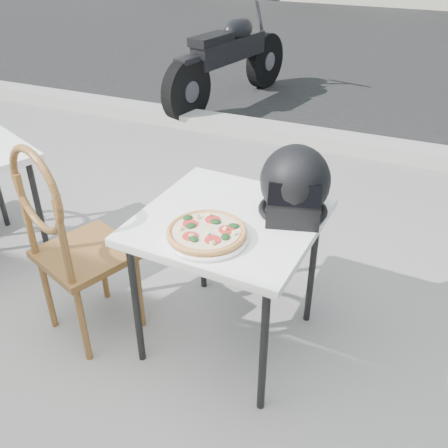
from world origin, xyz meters
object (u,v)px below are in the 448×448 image
at_px(helmet, 295,186).
at_px(pizza, 207,232).
at_px(motorcycle, 230,61).
at_px(plate, 207,237).
at_px(cafe_chair_main, 68,237).
at_px(cafe_table_main, 229,230).

bearing_deg(helmet, pizza, -143.85).
relative_size(helmet, motorcycle, 0.18).
distance_m(plate, cafe_chair_main, 0.65).
relative_size(plate, helmet, 1.03).
relative_size(helmet, cafe_chair_main, 0.36).
bearing_deg(cafe_table_main, pizza, -95.34).
relative_size(cafe_table_main, motorcycle, 0.38).
relative_size(cafe_table_main, pizza, 2.07).
xyz_separation_m(helmet, motorcycle, (-1.57, 3.11, -0.36)).
distance_m(cafe_table_main, cafe_chair_main, 0.69).
height_order(cafe_table_main, cafe_chair_main, cafe_chair_main).
height_order(plate, helmet, helmet).
bearing_deg(cafe_chair_main, cafe_table_main, -138.62).
bearing_deg(cafe_chair_main, helmet, -136.07).
bearing_deg(cafe_chair_main, plate, -153.51).
relative_size(pizza, helmet, 1.01).
bearing_deg(motorcycle, pizza, -56.16).
distance_m(cafe_table_main, plate, 0.19).
distance_m(plate, motorcycle, 3.68).
xyz_separation_m(plate, cafe_chair_main, (-0.63, -0.06, -0.13)).
bearing_deg(pizza, motorcycle, 111.18).
relative_size(cafe_table_main, plate, 2.03).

